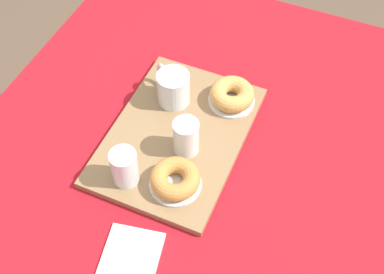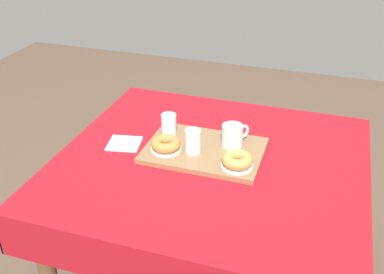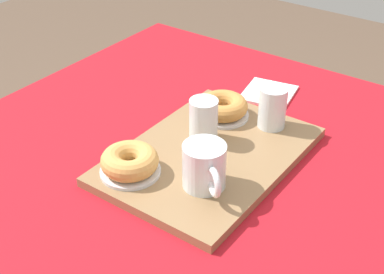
{
  "view_description": "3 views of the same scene",
  "coord_description": "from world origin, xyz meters",
  "px_view_note": "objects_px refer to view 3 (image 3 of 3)",
  "views": [
    {
      "loc": [
        0.71,
        0.29,
        1.76
      ],
      "look_at": [
        0.06,
        0.01,
        0.82
      ],
      "focal_mm": 46.89,
      "sensor_mm": 36.0,
      "label": 1
    },
    {
      "loc": [
        -0.39,
        1.42,
        1.7
      ],
      "look_at": [
        0.1,
        -0.06,
        0.81
      ],
      "focal_mm": 42.84,
      "sensor_mm": 36.0,
      "label": 2
    },
    {
      "loc": [
        -0.75,
        -0.56,
        1.43
      ],
      "look_at": [
        0.04,
        0.01,
        0.8
      ],
      "focal_mm": 51.58,
      "sensor_mm": 36.0,
      "label": 3
    }
  ],
  "objects_px": {
    "sugar_donut_right": "(130,161)",
    "donut_plate_left": "(222,115)",
    "tea_mug_left": "(205,168)",
    "water_glass_far": "(272,110)",
    "water_glass_near": "(202,122)",
    "serving_tray": "(209,156)",
    "paper_napkin": "(269,93)",
    "donut_plate_right": "(130,171)",
    "sugar_donut_left": "(223,106)",
    "dining_table": "(184,201)"
  },
  "relations": [
    {
      "from": "tea_mug_left",
      "to": "donut_plate_left",
      "type": "relative_size",
      "value": 0.93
    },
    {
      "from": "water_glass_far",
      "to": "sugar_donut_right",
      "type": "relative_size",
      "value": 0.82
    },
    {
      "from": "sugar_donut_right",
      "to": "donut_plate_left",
      "type": "bearing_deg",
      "value": -5.69
    },
    {
      "from": "serving_tray",
      "to": "water_glass_near",
      "type": "relative_size",
      "value": 4.82
    },
    {
      "from": "donut_plate_left",
      "to": "sugar_donut_right",
      "type": "xyz_separation_m",
      "value": [
        -0.29,
        0.03,
        0.02
      ]
    },
    {
      "from": "water_glass_far",
      "to": "sugar_donut_left",
      "type": "relative_size",
      "value": 0.82
    },
    {
      "from": "water_glass_near",
      "to": "donut_plate_left",
      "type": "height_order",
      "value": "water_glass_near"
    },
    {
      "from": "water_glass_near",
      "to": "paper_napkin",
      "type": "distance_m",
      "value": 0.3
    },
    {
      "from": "water_glass_near",
      "to": "sugar_donut_right",
      "type": "height_order",
      "value": "water_glass_near"
    },
    {
      "from": "donut_plate_left",
      "to": "water_glass_near",
      "type": "bearing_deg",
      "value": -171.68
    },
    {
      "from": "water_glass_far",
      "to": "donut_plate_left",
      "type": "relative_size",
      "value": 0.78
    },
    {
      "from": "donut_plate_right",
      "to": "paper_napkin",
      "type": "bearing_deg",
      "value": -5.69
    },
    {
      "from": "sugar_donut_left",
      "to": "donut_plate_right",
      "type": "distance_m",
      "value": 0.29
    },
    {
      "from": "sugar_donut_left",
      "to": "sugar_donut_right",
      "type": "distance_m",
      "value": 0.29
    },
    {
      "from": "water_glass_far",
      "to": "dining_table",
      "type": "bearing_deg",
      "value": 155.76
    },
    {
      "from": "water_glass_near",
      "to": "paper_napkin",
      "type": "relative_size",
      "value": 0.73
    },
    {
      "from": "water_glass_far",
      "to": "tea_mug_left",
      "type": "bearing_deg",
      "value": -179.65
    },
    {
      "from": "donut_plate_right",
      "to": "sugar_donut_right",
      "type": "relative_size",
      "value": 1.05
    },
    {
      "from": "dining_table",
      "to": "donut_plate_left",
      "type": "bearing_deg",
      "value": 5.92
    },
    {
      "from": "tea_mug_left",
      "to": "donut_plate_left",
      "type": "bearing_deg",
      "value": 25.48
    },
    {
      "from": "tea_mug_left",
      "to": "donut_plate_right",
      "type": "relative_size",
      "value": 0.93
    },
    {
      "from": "dining_table",
      "to": "paper_napkin",
      "type": "xyz_separation_m",
      "value": [
        0.36,
        -0.0,
        0.11
      ]
    },
    {
      "from": "tea_mug_left",
      "to": "sugar_donut_right",
      "type": "distance_m",
      "value": 0.15
    },
    {
      "from": "tea_mug_left",
      "to": "water_glass_far",
      "type": "bearing_deg",
      "value": 0.35
    },
    {
      "from": "donut_plate_left",
      "to": "donut_plate_right",
      "type": "height_order",
      "value": "same"
    },
    {
      "from": "paper_napkin",
      "to": "tea_mug_left",
      "type": "bearing_deg",
      "value": -167.52
    },
    {
      "from": "dining_table",
      "to": "tea_mug_left",
      "type": "xyz_separation_m",
      "value": [
        -0.06,
        -0.09,
        0.16
      ]
    },
    {
      "from": "tea_mug_left",
      "to": "water_glass_near",
      "type": "relative_size",
      "value": 1.2
    },
    {
      "from": "tea_mug_left",
      "to": "paper_napkin",
      "type": "relative_size",
      "value": 0.88
    },
    {
      "from": "donut_plate_right",
      "to": "dining_table",
      "type": "bearing_deg",
      "value": -22.9
    },
    {
      "from": "sugar_donut_left",
      "to": "paper_napkin",
      "type": "height_order",
      "value": "sugar_donut_left"
    },
    {
      "from": "water_glass_far",
      "to": "sugar_donut_right",
      "type": "xyz_separation_m",
      "value": [
        -0.32,
        0.14,
        -0.01
      ]
    },
    {
      "from": "donut_plate_left",
      "to": "sugar_donut_right",
      "type": "height_order",
      "value": "sugar_donut_right"
    },
    {
      "from": "serving_tray",
      "to": "donut_plate_right",
      "type": "xyz_separation_m",
      "value": [
        -0.15,
        0.09,
        0.01
      ]
    },
    {
      "from": "sugar_donut_left",
      "to": "donut_plate_right",
      "type": "height_order",
      "value": "sugar_donut_left"
    },
    {
      "from": "dining_table",
      "to": "serving_tray",
      "type": "height_order",
      "value": "serving_tray"
    },
    {
      "from": "serving_tray",
      "to": "water_glass_far",
      "type": "distance_m",
      "value": 0.18
    },
    {
      "from": "dining_table",
      "to": "donut_plate_left",
      "type": "relative_size",
      "value": 9.64
    },
    {
      "from": "sugar_donut_left",
      "to": "sugar_donut_right",
      "type": "bearing_deg",
      "value": 174.31
    },
    {
      "from": "donut_plate_left",
      "to": "sugar_donut_left",
      "type": "xyz_separation_m",
      "value": [
        0.0,
        0.0,
        0.02
      ]
    },
    {
      "from": "donut_plate_left",
      "to": "sugar_donut_right",
      "type": "relative_size",
      "value": 1.05
    },
    {
      "from": "water_glass_near",
      "to": "paper_napkin",
      "type": "height_order",
      "value": "water_glass_near"
    },
    {
      "from": "water_glass_far",
      "to": "serving_tray",
      "type": "bearing_deg",
      "value": 162.16
    },
    {
      "from": "water_glass_far",
      "to": "sugar_donut_left",
      "type": "distance_m",
      "value": 0.11
    },
    {
      "from": "serving_tray",
      "to": "donut_plate_left",
      "type": "height_order",
      "value": "donut_plate_left"
    },
    {
      "from": "sugar_donut_left",
      "to": "water_glass_near",
      "type": "bearing_deg",
      "value": -171.68
    },
    {
      "from": "paper_napkin",
      "to": "donut_plate_right",
      "type": "bearing_deg",
      "value": 174.31
    },
    {
      "from": "tea_mug_left",
      "to": "donut_plate_right",
      "type": "distance_m",
      "value": 0.15
    },
    {
      "from": "water_glass_far",
      "to": "water_glass_near",
      "type": "bearing_deg",
      "value": 144.16
    },
    {
      "from": "tea_mug_left",
      "to": "sugar_donut_left",
      "type": "xyz_separation_m",
      "value": [
        0.24,
        0.11,
        -0.01
      ]
    }
  ]
}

